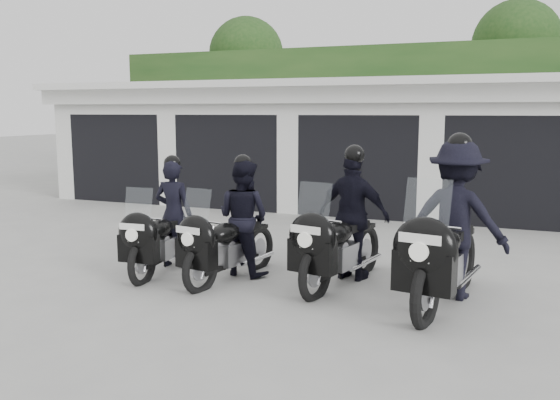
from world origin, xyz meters
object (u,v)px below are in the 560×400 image
at_px(police_bike_c, 347,223).
at_px(police_bike_d, 452,229).
at_px(police_bike_b, 236,225).
at_px(police_bike_a, 165,225).

xyz_separation_m(police_bike_c, police_bike_d, (1.37, -0.32, 0.09)).
xyz_separation_m(police_bike_b, police_bike_c, (1.49, 0.32, 0.07)).
distance_m(police_bike_a, police_bike_b, 1.08).
relative_size(police_bike_a, police_bike_b, 0.99).
relative_size(police_bike_c, police_bike_d, 0.90).
xyz_separation_m(police_bike_b, police_bike_d, (2.86, 0.00, 0.16)).
bearing_deg(police_bike_a, police_bike_d, -2.72).
bearing_deg(police_bike_d, police_bike_b, -170.31).
height_order(police_bike_a, police_bike_c, police_bike_c).
distance_m(police_bike_a, police_bike_d, 3.95).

